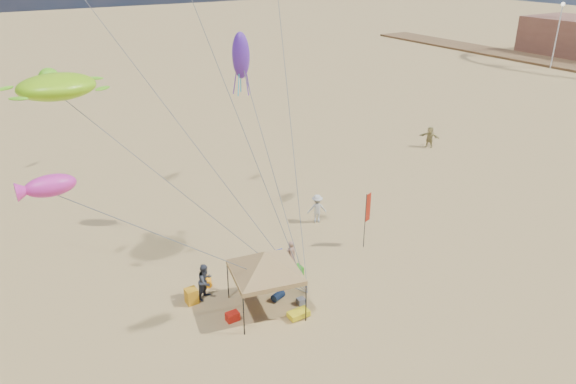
# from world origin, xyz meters

# --- Properties ---
(ground) EXTENTS (280.00, 280.00, 0.00)m
(ground) POSITION_xyz_m (0.00, 0.00, 0.00)
(ground) COLOR tan
(ground) RESTS_ON ground
(canopy_tent) EXTENTS (5.27, 5.27, 3.33)m
(canopy_tent) POSITION_xyz_m (-2.66, 0.53, 2.77)
(canopy_tent) COLOR black
(canopy_tent) RESTS_ON ground
(feather_flag) EXTENTS (0.45, 0.18, 3.06)m
(feather_flag) POSITION_xyz_m (4.48, 2.51, 2.04)
(feather_flag) COLOR black
(feather_flag) RESTS_ON ground
(cooler_red) EXTENTS (0.54, 0.38, 0.38)m
(cooler_red) POSITION_xyz_m (-4.25, 0.58, 0.19)
(cooler_red) COLOR red
(cooler_red) RESTS_ON ground
(cooler_blue) EXTENTS (0.54, 0.38, 0.38)m
(cooler_blue) POSITION_xyz_m (0.00, 3.87, 0.19)
(cooler_blue) COLOR #122898
(cooler_blue) RESTS_ON ground
(bag_navy) EXTENTS (0.69, 0.54, 0.36)m
(bag_navy) POSITION_xyz_m (-1.85, 0.85, 0.18)
(bag_navy) COLOR #0C1B38
(bag_navy) RESTS_ON ground
(bag_orange) EXTENTS (0.54, 0.69, 0.36)m
(bag_orange) POSITION_xyz_m (-4.07, 3.54, 0.18)
(bag_orange) COLOR orange
(bag_orange) RESTS_ON ground
(chair_green) EXTENTS (0.50, 0.50, 0.70)m
(chair_green) POSITION_xyz_m (-0.30, 1.75, 0.35)
(chair_green) COLOR #2F971B
(chair_green) RESTS_ON ground
(chair_yellow) EXTENTS (0.50, 0.50, 0.70)m
(chair_yellow) POSITION_xyz_m (-5.22, 2.65, 0.35)
(chair_yellow) COLOR orange
(chair_yellow) RESTS_ON ground
(crate_grey) EXTENTS (0.34, 0.30, 0.28)m
(crate_grey) POSITION_xyz_m (-1.17, 0.03, 0.14)
(crate_grey) COLOR slate
(crate_grey) RESTS_ON ground
(beach_cart) EXTENTS (0.90, 0.50, 0.24)m
(beach_cart) POSITION_xyz_m (-1.79, -0.74, 0.20)
(beach_cart) COLOR yellow
(beach_cart) RESTS_ON ground
(person_near_a) EXTENTS (0.60, 0.41, 1.60)m
(person_near_a) POSITION_xyz_m (-0.10, 2.60, 0.80)
(person_near_a) COLOR #A4745E
(person_near_a) RESTS_ON ground
(person_near_b) EXTENTS (1.04, 0.98, 1.70)m
(person_near_b) POSITION_xyz_m (-4.51, 2.68, 0.85)
(person_near_b) COLOR #333946
(person_near_b) RESTS_ON ground
(person_near_c) EXTENTS (1.26, 1.02, 1.69)m
(person_near_c) POSITION_xyz_m (3.87, 6.12, 0.85)
(person_near_c) COLOR beige
(person_near_c) RESTS_ON ground
(person_far_c) EXTENTS (1.20, 1.60, 1.68)m
(person_far_c) POSITION_xyz_m (18.70, 12.01, 0.84)
(person_far_c) COLOR tan
(person_far_c) RESTS_ON ground
(lamp_north) EXTENTS (0.50, 0.50, 8.25)m
(lamp_north) POSITION_xyz_m (55.00, 26.00, 5.52)
(lamp_north) COLOR silver
(lamp_north) RESTS_ON ground
(turtle_kite) EXTENTS (3.43, 2.98, 0.99)m
(turtle_kite) POSITION_xyz_m (-8.72, 5.97, 9.42)
(turtle_kite) COLOR #8DDB12
(turtle_kite) RESTS_ON ground
(fish_kite) EXTENTS (1.71, 1.17, 0.69)m
(fish_kite) POSITION_xyz_m (-10.18, 0.59, 7.57)
(fish_kite) COLOR #DF2EA3
(fish_kite) RESTS_ON ground
(squid_kite) EXTENTS (0.96, 0.96, 2.29)m
(squid_kite) POSITION_xyz_m (0.24, 7.81, 9.50)
(squid_kite) COLOR #5C27B1
(squid_kite) RESTS_ON ground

